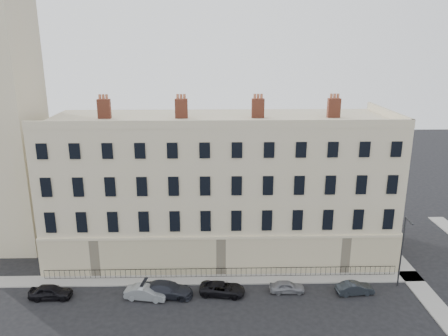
{
  "coord_description": "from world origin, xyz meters",
  "views": [
    {
      "loc": [
        -6.7,
        -33.43,
        22.77
      ],
      "look_at": [
        -5.6,
        10.0,
        10.09
      ],
      "focal_mm": 35.0,
      "sensor_mm": 36.0,
      "label": 1
    }
  ],
  "objects": [
    {
      "name": "ground",
      "position": [
        0.0,
        0.0,
        0.0
      ],
      "size": [
        160.0,
        160.0,
        0.0
      ],
      "primitive_type": "plane",
      "color": "black",
      "rests_on": "ground"
    },
    {
      "name": "terrace",
      "position": [
        -5.97,
        11.97,
        7.5
      ],
      "size": [
        36.22,
        12.22,
        17.0
      ],
      "color": "beige",
      "rests_on": "ground"
    },
    {
      "name": "car_b",
      "position": [
        -12.97,
        1.84,
        0.63
      ],
      "size": [
        4.02,
        1.97,
        1.27
      ],
      "primitive_type": "imported",
      "rotation": [
        0.0,
        0.0,
        1.4
      ],
      "color": "gray",
      "rests_on": "ground"
    },
    {
      "name": "car_c",
      "position": [
        -11.04,
        2.25,
        0.69
      ],
      "size": [
        4.97,
        2.61,
        1.38
      ],
      "primitive_type": "imported",
      "rotation": [
        0.0,
        0.0,
        1.42
      ],
      "color": "#21242D",
      "rests_on": "ground"
    },
    {
      "name": "car_f",
      "position": [
        6.43,
        2.19,
        0.57
      ],
      "size": [
        3.58,
        1.55,
        1.14
      ],
      "primitive_type": "imported",
      "rotation": [
        0.0,
        0.0,
        1.67
      ],
      "color": "#20252A",
      "rests_on": "ground"
    },
    {
      "name": "railings",
      "position": [
        -6.0,
        5.4,
        0.55
      ],
      "size": [
        35.0,
        0.04,
        0.96
      ],
      "color": "black",
      "rests_on": "ground"
    },
    {
      "name": "car_d",
      "position": [
        -5.95,
        2.39,
        0.59
      ],
      "size": [
        4.47,
        2.54,
        1.18
      ],
      "primitive_type": "imported",
      "rotation": [
        0.0,
        0.0,
        1.43
      ],
      "color": "black",
      "rests_on": "ground"
    },
    {
      "name": "pavement_east_return",
      "position": [
        13.0,
        8.0,
        0.06
      ],
      "size": [
        2.0,
        24.0,
        0.12
      ],
      "primitive_type": "cube",
      "color": "gray",
      "rests_on": "ground"
    },
    {
      "name": "car_a",
      "position": [
        -21.71,
        2.16,
        0.66
      ],
      "size": [
        3.85,
        1.56,
        1.31
      ],
      "primitive_type": "imported",
      "rotation": [
        0.0,
        0.0,
        1.57
      ],
      "color": "black",
      "rests_on": "ground"
    },
    {
      "name": "car_e",
      "position": [
        0.15,
        2.63,
        0.56
      ],
      "size": [
        3.28,
        1.33,
        1.12
      ],
      "primitive_type": "imported",
      "rotation": [
        0.0,
        0.0,
        1.57
      ],
      "color": "gray",
      "rests_on": "ground"
    },
    {
      "name": "streetlamp",
      "position": [
        11.0,
        3.31,
        4.01
      ],
      "size": [
        0.17,
        1.57,
        7.24
      ],
      "rotation": [
        0.0,
        0.0,
        0.01
      ],
      "color": "#323337",
      "rests_on": "ground"
    },
    {
      "name": "pavement_terrace",
      "position": [
        -10.0,
        5.0,
        0.06
      ],
      "size": [
        48.0,
        2.0,
        0.12
      ],
      "primitive_type": "cube",
      "color": "gray",
      "rests_on": "ground"
    }
  ]
}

